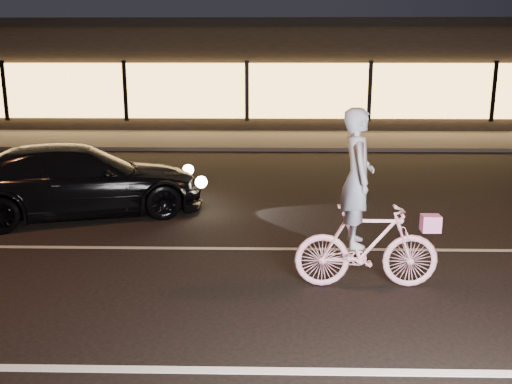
{
  "coord_description": "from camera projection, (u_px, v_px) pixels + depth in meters",
  "views": [
    {
      "loc": [
        0.8,
        -6.38,
        2.96
      ],
      "look_at": [
        0.65,
        0.6,
        1.25
      ],
      "focal_mm": 40.0,
      "sensor_mm": 36.0,
      "label": 1
    }
  ],
  "objects": [
    {
      "name": "ground",
      "position": [
        202.0,
        303.0,
        6.92
      ],
      "size": [
        90.0,
        90.0,
        0.0
      ],
      "primitive_type": "plane",
      "color": "black",
      "rests_on": "ground"
    },
    {
      "name": "lane_stripe_near",
      "position": [
        184.0,
        370.0,
        5.46
      ],
      "size": [
        60.0,
        0.12,
        0.01
      ],
      "primitive_type": "cube",
      "color": "silver",
      "rests_on": "ground"
    },
    {
      "name": "lane_stripe_far",
      "position": [
        216.0,
        248.0,
        8.86
      ],
      "size": [
        60.0,
        0.1,
        0.01
      ],
      "primitive_type": "cube",
      "color": "gray",
      "rests_on": "ground"
    },
    {
      "name": "sidewalk",
      "position": [
        245.0,
        140.0,
        19.53
      ],
      "size": [
        30.0,
        4.0,
        0.12
      ],
      "primitive_type": "cube",
      "color": "#383533",
      "rests_on": "ground"
    },
    {
      "name": "storefront",
      "position": [
        250.0,
        72.0,
        24.83
      ],
      "size": [
        25.4,
        8.42,
        4.2
      ],
      "color": "black",
      "rests_on": "ground"
    },
    {
      "name": "cyclist",
      "position": [
        364.0,
        226.0,
        7.22
      ],
      "size": [
        1.84,
        0.63,
        2.32
      ],
      "rotation": [
        0.0,
        0.0,
        1.57
      ],
      "color": "#FD4D81",
      "rests_on": "ground"
    },
    {
      "name": "sedan",
      "position": [
        79.0,
        180.0,
        10.56
      ],
      "size": [
        4.92,
        3.26,
        1.32
      ],
      "rotation": [
        0.0,
        0.0,
        1.91
      ],
      "color": "black",
      "rests_on": "ground"
    }
  ]
}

